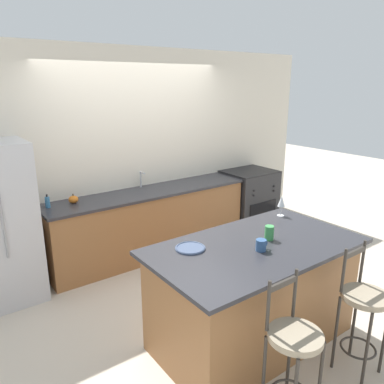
{
  "coord_description": "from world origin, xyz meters",
  "views": [
    {
      "loc": [
        -2.32,
        -3.78,
        2.26
      ],
      "look_at": [
        -0.06,
        -0.69,
        1.13
      ],
      "focal_mm": 35.0,
      "sensor_mm": 36.0,
      "label": 1
    }
  ],
  "objects_px": {
    "bar_stool_far": "(363,308)",
    "tumbler_cup": "(269,233)",
    "bar_stool_near": "(293,350)",
    "oven_range": "(248,199)",
    "soap_bottle": "(48,202)",
    "dinner_plate": "(190,248)",
    "wine_glass": "(281,202)",
    "coffee_mug": "(261,245)",
    "pumpkin_decoration": "(73,199)"
  },
  "relations": [
    {
      "from": "coffee_mug",
      "to": "tumbler_cup",
      "type": "height_order",
      "value": "tumbler_cup"
    },
    {
      "from": "oven_range",
      "to": "tumbler_cup",
      "type": "xyz_separation_m",
      "value": [
        -1.78,
        -2.05,
        0.54
      ]
    },
    {
      "from": "bar_stool_far",
      "to": "tumbler_cup",
      "type": "xyz_separation_m",
      "value": [
        -0.24,
        0.79,
        0.43
      ]
    },
    {
      "from": "dinner_plate",
      "to": "wine_glass",
      "type": "relative_size",
      "value": 1.16
    },
    {
      "from": "wine_glass",
      "to": "tumbler_cup",
      "type": "xyz_separation_m",
      "value": [
        -0.55,
        -0.35,
        -0.09
      ]
    },
    {
      "from": "oven_range",
      "to": "coffee_mug",
      "type": "distance_m",
      "value": 3.0
    },
    {
      "from": "bar_stool_far",
      "to": "tumbler_cup",
      "type": "relative_size",
      "value": 8.45
    },
    {
      "from": "oven_range",
      "to": "wine_glass",
      "type": "xyz_separation_m",
      "value": [
        -1.23,
        -1.7,
        0.63
      ]
    },
    {
      "from": "bar_stool_near",
      "to": "bar_stool_far",
      "type": "bearing_deg",
      "value": -1.05
    },
    {
      "from": "coffee_mug",
      "to": "pumpkin_decoration",
      "type": "xyz_separation_m",
      "value": [
        -0.77,
        2.27,
        -0.04
      ]
    },
    {
      "from": "coffee_mug",
      "to": "tumbler_cup",
      "type": "distance_m",
      "value": 0.25
    },
    {
      "from": "bar_stool_far",
      "to": "dinner_plate",
      "type": "relative_size",
      "value": 4.24
    },
    {
      "from": "bar_stool_near",
      "to": "dinner_plate",
      "type": "xyz_separation_m",
      "value": [
        -0.09,
        1.02,
        0.37
      ]
    },
    {
      "from": "wine_glass",
      "to": "bar_stool_far",
      "type": "bearing_deg",
      "value": -105.58
    },
    {
      "from": "coffee_mug",
      "to": "soap_bottle",
      "type": "relative_size",
      "value": 0.76
    },
    {
      "from": "bar_stool_far",
      "to": "tumbler_cup",
      "type": "distance_m",
      "value": 0.93
    },
    {
      "from": "bar_stool_far",
      "to": "wine_glass",
      "type": "height_order",
      "value": "wine_glass"
    },
    {
      "from": "oven_range",
      "to": "wine_glass",
      "type": "distance_m",
      "value": 2.19
    },
    {
      "from": "bar_stool_near",
      "to": "bar_stool_far",
      "type": "height_order",
      "value": "same"
    },
    {
      "from": "coffee_mug",
      "to": "pumpkin_decoration",
      "type": "relative_size",
      "value": 1.05
    },
    {
      "from": "wine_glass",
      "to": "dinner_plate",
      "type": "bearing_deg",
      "value": -175.32
    },
    {
      "from": "bar_stool_far",
      "to": "tumbler_cup",
      "type": "height_order",
      "value": "bar_stool_far"
    },
    {
      "from": "bar_stool_near",
      "to": "pumpkin_decoration",
      "type": "relative_size",
      "value": 9.42
    },
    {
      "from": "bar_stool_near",
      "to": "soap_bottle",
      "type": "xyz_separation_m",
      "value": [
        -0.7,
        2.93,
        0.39
      ]
    },
    {
      "from": "pumpkin_decoration",
      "to": "tumbler_cup",
      "type": "bearing_deg",
      "value": -65.34
    },
    {
      "from": "oven_range",
      "to": "soap_bottle",
      "type": "height_order",
      "value": "soap_bottle"
    },
    {
      "from": "pumpkin_decoration",
      "to": "wine_glass",
      "type": "bearing_deg",
      "value": -49.44
    },
    {
      "from": "bar_stool_far",
      "to": "coffee_mug",
      "type": "bearing_deg",
      "value": 124.42
    },
    {
      "from": "bar_stool_near",
      "to": "coffee_mug",
      "type": "xyz_separation_m",
      "value": [
        0.35,
        0.65,
        0.41
      ]
    },
    {
      "from": "dinner_plate",
      "to": "bar_stool_far",
      "type": "bearing_deg",
      "value": -48.75
    },
    {
      "from": "coffee_mug",
      "to": "tumbler_cup",
      "type": "xyz_separation_m",
      "value": [
        0.22,
        0.12,
        0.01
      ]
    },
    {
      "from": "coffee_mug",
      "to": "tumbler_cup",
      "type": "bearing_deg",
      "value": 27.85
    },
    {
      "from": "oven_range",
      "to": "wine_glass",
      "type": "bearing_deg",
      "value": -125.88
    },
    {
      "from": "oven_range",
      "to": "bar_stool_far",
      "type": "xyz_separation_m",
      "value": [
        -1.55,
        -2.84,
        0.11
      ]
    },
    {
      "from": "oven_range",
      "to": "tumbler_cup",
      "type": "distance_m",
      "value": 2.77
    },
    {
      "from": "tumbler_cup",
      "to": "coffee_mug",
      "type": "bearing_deg",
      "value": -152.15
    },
    {
      "from": "bar_stool_near",
      "to": "oven_range",
      "type": "bearing_deg",
      "value": 50.09
    },
    {
      "from": "wine_glass",
      "to": "tumbler_cup",
      "type": "bearing_deg",
      "value": -147.7
    },
    {
      "from": "dinner_plate",
      "to": "coffee_mug",
      "type": "bearing_deg",
      "value": -39.19
    },
    {
      "from": "bar_stool_far",
      "to": "wine_glass",
      "type": "xyz_separation_m",
      "value": [
        0.32,
        1.14,
        0.52
      ]
    },
    {
      "from": "dinner_plate",
      "to": "oven_range",
      "type": "bearing_deg",
      "value": 36.28
    },
    {
      "from": "dinner_plate",
      "to": "tumbler_cup",
      "type": "relative_size",
      "value": 1.99
    },
    {
      "from": "oven_range",
      "to": "bar_stool_far",
      "type": "relative_size",
      "value": 0.87
    },
    {
      "from": "oven_range",
      "to": "bar_stool_far",
      "type": "distance_m",
      "value": 3.23
    },
    {
      "from": "tumbler_cup",
      "to": "dinner_plate",
      "type": "bearing_deg",
      "value": 159.55
    },
    {
      "from": "bar_stool_near",
      "to": "wine_glass",
      "type": "height_order",
      "value": "wine_glass"
    },
    {
      "from": "dinner_plate",
      "to": "coffee_mug",
      "type": "xyz_separation_m",
      "value": [
        0.45,
        -0.37,
        0.04
      ]
    },
    {
      "from": "wine_glass",
      "to": "soap_bottle",
      "type": "height_order",
      "value": "wine_glass"
    },
    {
      "from": "coffee_mug",
      "to": "pumpkin_decoration",
      "type": "height_order",
      "value": "coffee_mug"
    },
    {
      "from": "oven_range",
      "to": "pumpkin_decoration",
      "type": "xyz_separation_m",
      "value": [
        -2.77,
        0.1,
        0.48
      ]
    }
  ]
}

